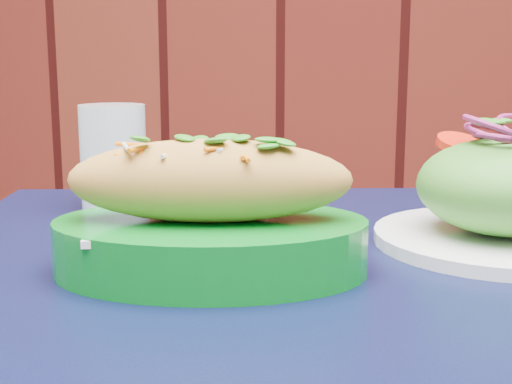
# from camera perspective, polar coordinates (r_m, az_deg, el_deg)

# --- Properties ---
(cafe_table) EXTENTS (0.93, 0.93, 0.75)m
(cafe_table) POSITION_cam_1_polar(r_m,az_deg,el_deg) (0.62, 8.41, -14.75)
(cafe_table) COLOR black
(cafe_table) RESTS_ON ground
(banh_mi_basket) EXTENTS (0.28, 0.21, 0.12)m
(banh_mi_basket) POSITION_cam_1_polar(r_m,az_deg,el_deg) (0.59, -3.67, -2.04)
(banh_mi_basket) COLOR #05711A
(banh_mi_basket) RESTS_ON cafe_table
(salad_plate) EXTENTS (0.24, 0.24, 0.12)m
(salad_plate) POSITION_cam_1_polar(r_m,az_deg,el_deg) (0.71, 19.24, -0.26)
(salad_plate) COLOR white
(salad_plate) RESTS_ON cafe_table
(water_glass) EXTENTS (0.08, 0.08, 0.12)m
(water_glass) POSITION_cam_1_polar(r_m,az_deg,el_deg) (0.84, -11.33, 2.68)
(water_glass) COLOR silver
(water_glass) RESTS_ON cafe_table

